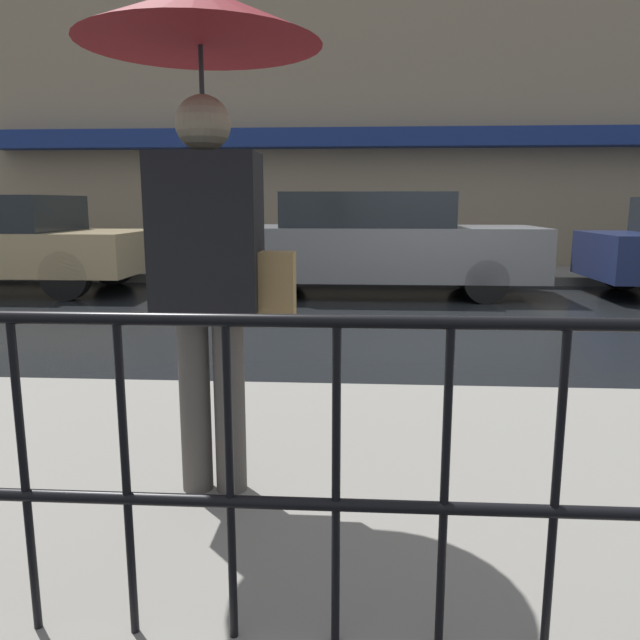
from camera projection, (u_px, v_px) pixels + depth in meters
name	position (u px, v px, depth m)	size (l,w,h in m)	color
ground_plane	(453.00, 320.00, 7.44)	(80.00, 80.00, 0.00)	black
sidewalk_near	(600.00, 492.00, 2.87)	(28.00, 2.83, 0.15)	gray
sidewalk_far	(420.00, 274.00, 11.60)	(28.00, 2.05, 0.15)	gray
lane_marking	(453.00, 320.00, 7.43)	(25.20, 0.12, 0.01)	gold
building_storefront	(419.00, 121.00, 12.19)	(28.00, 0.85, 5.93)	gray
pedestrian	(204.00, 117.00, 2.44)	(0.94, 0.94, 2.04)	#4C4742
car_tan	(5.00, 242.00, 9.76)	(4.24, 1.95, 1.49)	tan
car_grey	(376.00, 243.00, 9.39)	(4.74, 1.72, 1.53)	slate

